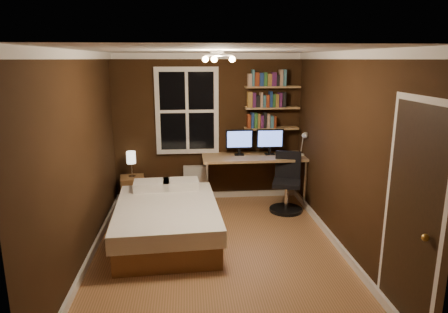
{
  "coord_description": "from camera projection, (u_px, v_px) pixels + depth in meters",
  "views": [
    {
      "loc": [
        -0.34,
        -4.66,
        2.4
      ],
      "look_at": [
        0.13,
        0.45,
        1.15
      ],
      "focal_mm": 32.0,
      "sensor_mm": 36.0,
      "label": 1
    }
  ],
  "objects": [
    {
      "name": "bookshelf_middle",
      "position": [
        272.0,
        108.0,
        6.74
      ],
      "size": [
        0.92,
        0.22,
        0.03
      ],
      "primitive_type": "cube",
      "color": "#A78551",
      "rests_on": "wall_back"
    },
    {
      "name": "monitor_right",
      "position": [
        270.0,
        142.0,
        6.73
      ],
      "size": [
        0.46,
        0.12,
        0.44
      ],
      "primitive_type": null,
      "color": "black",
      "rests_on": "desk"
    },
    {
      "name": "books_row_upper",
      "position": [
        273.0,
        79.0,
        6.62
      ],
      "size": [
        0.6,
        0.16,
        0.23
      ],
      "primitive_type": null,
      "color": "#2B5F28",
      "rests_on": "bookshelf_upper"
    },
    {
      "name": "desk_lamp",
      "position": [
        303.0,
        143.0,
        6.61
      ],
      "size": [
        0.14,
        0.32,
        0.44
      ],
      "primitive_type": null,
      "color": "silver",
      "rests_on": "desk"
    },
    {
      "name": "ceiling",
      "position": [
        217.0,
        50.0,
        4.51
      ],
      "size": [
        3.2,
        4.2,
        0.02
      ],
      "primitive_type": "cube",
      "color": "white",
      "rests_on": "wall_back"
    },
    {
      "name": "window",
      "position": [
        187.0,
        111.0,
        6.71
      ],
      "size": [
        1.06,
        0.06,
        1.46
      ],
      "primitive_type": "cube",
      "color": "white",
      "rests_on": "wall_back"
    },
    {
      "name": "ceiling_fixture",
      "position": [
        217.0,
        59.0,
        4.44
      ],
      "size": [
        0.44,
        0.44,
        0.18
      ],
      "primitive_type": null,
      "color": "beige",
      "rests_on": "ceiling"
    },
    {
      "name": "office_chair",
      "position": [
        287.0,
        189.0,
        6.44
      ],
      "size": [
        0.54,
        0.54,
        0.96
      ],
      "rotation": [
        0.0,
        0.0,
        -0.3
      ],
      "color": "black",
      "rests_on": "ground"
    },
    {
      "name": "nightstand",
      "position": [
        133.0,
        191.0,
        6.73
      ],
      "size": [
        0.44,
        0.44,
        0.49
      ],
      "primitive_type": "cube",
      "rotation": [
        0.0,
        0.0,
        0.14
      ],
      "color": "brown",
      "rests_on": "ground"
    },
    {
      "name": "books_row_lower",
      "position": [
        272.0,
        121.0,
        6.79
      ],
      "size": [
        0.54,
        0.16,
        0.23
      ],
      "primitive_type": null,
      "color": "maroon",
      "rests_on": "bookshelf_lower"
    },
    {
      "name": "monitor_left",
      "position": [
        239.0,
        142.0,
        6.69
      ],
      "size": [
        0.46,
        0.12,
        0.44
      ],
      "primitive_type": null,
      "color": "black",
      "rests_on": "desk"
    },
    {
      "name": "wall_left",
      "position": [
        81.0,
        160.0,
        4.67
      ],
      "size": [
        0.04,
        4.2,
        2.5
      ],
      "primitive_type": "cube",
      "color": "black",
      "rests_on": "ground"
    },
    {
      "name": "books_row_middle",
      "position": [
        272.0,
        100.0,
        6.71
      ],
      "size": [
        0.66,
        0.16,
        0.23
      ],
      "primitive_type": null,
      "color": "navy",
      "rests_on": "bookshelf_middle"
    },
    {
      "name": "door_knob",
      "position": [
        425.0,
        238.0,
        3.22
      ],
      "size": [
        0.06,
        0.06,
        0.06
      ],
      "primitive_type": "sphere",
      "color": "gold",
      "rests_on": "door"
    },
    {
      "name": "desk",
      "position": [
        254.0,
        159.0,
        6.69
      ],
      "size": [
        1.73,
        0.65,
        0.82
      ],
      "color": "#A78551",
      "rests_on": "ground"
    },
    {
      "name": "bookshelf_upper",
      "position": [
        272.0,
        87.0,
        6.66
      ],
      "size": [
        0.92,
        0.22,
        0.03
      ],
      "primitive_type": "cube",
      "color": "#A78551",
      "rests_on": "wall_back"
    },
    {
      "name": "floor",
      "position": [
        217.0,
        252.0,
        5.11
      ],
      "size": [
        4.2,
        4.2,
        0.0
      ],
      "primitive_type": "plane",
      "color": "brown",
      "rests_on": "ground"
    },
    {
      "name": "door",
      "position": [
        410.0,
        220.0,
        3.51
      ],
      "size": [
        0.03,
        0.82,
        2.05
      ],
      "primitive_type": null,
      "color": "black",
      "rests_on": "ground"
    },
    {
      "name": "radiator",
      "position": [
        195.0,
        183.0,
        6.94
      ],
      "size": [
        0.4,
        0.14,
        0.61
      ],
      "primitive_type": "cube",
      "color": "silver",
      "rests_on": "ground"
    },
    {
      "name": "wall_back",
      "position": [
        208.0,
        128.0,
        6.84
      ],
      "size": [
        3.2,
        0.04,
        2.5
      ],
      "primitive_type": "cube",
      "color": "black",
      "rests_on": "ground"
    },
    {
      "name": "wall_right",
      "position": [
        345.0,
        154.0,
        4.95
      ],
      "size": [
        0.04,
        4.2,
        2.5
      ],
      "primitive_type": "cube",
      "color": "black",
      "rests_on": "ground"
    },
    {
      "name": "bookshelf_lower",
      "position": [
        271.0,
        128.0,
        6.82
      ],
      "size": [
        0.92,
        0.22,
        0.03
      ],
      "primitive_type": "cube",
      "color": "#A78551",
      "rests_on": "wall_back"
    },
    {
      "name": "bed",
      "position": [
        167.0,
        221.0,
        5.4
      ],
      "size": [
        1.44,
        1.93,
        0.63
      ],
      "rotation": [
        0.0,
        0.0,
        0.05
      ],
      "color": "brown",
      "rests_on": "ground"
    },
    {
      "name": "bedside_lamp",
      "position": [
        131.0,
        164.0,
        6.62
      ],
      "size": [
        0.15,
        0.15,
        0.44
      ],
      "primitive_type": null,
      "color": "beige",
      "rests_on": "nightstand"
    }
  ]
}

